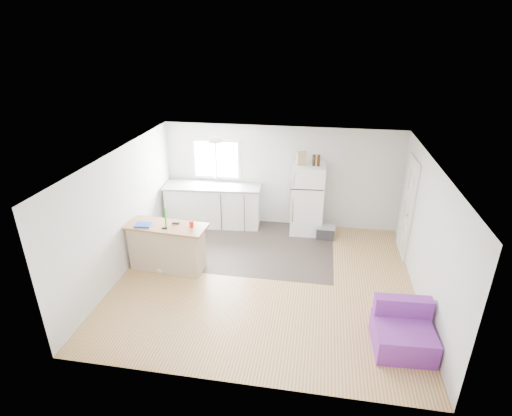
{
  "coord_description": "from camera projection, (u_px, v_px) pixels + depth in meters",
  "views": [
    {
      "loc": [
        0.89,
        -6.35,
        4.37
      ],
      "look_at": [
        -0.29,
        0.7,
        1.16
      ],
      "focal_mm": 28.0,
      "sensor_mm": 36.0,
      "label": 1
    }
  ],
  "objects": [
    {
      "name": "tool_a",
      "position": [
        176.0,
        223.0,
        7.66
      ],
      "size": [
        0.14,
        0.06,
        0.03
      ],
      "primitive_type": "cube",
      "rotation": [
        0.0,
        0.0,
        0.05
      ],
      "color": "black",
      "rests_on": "peninsula"
    },
    {
      "name": "bottle_right",
      "position": [
        318.0,
        160.0,
        8.67
      ],
      "size": [
        0.08,
        0.08,
        0.25
      ],
      "primitive_type": "cylinder",
      "rotation": [
        0.0,
        0.0,
        0.22
      ],
      "color": "#331E09",
      "rests_on": "refrigerator"
    },
    {
      "name": "mop",
      "position": [
        162.0,
        262.0,
        7.78
      ],
      "size": [
        0.31,
        0.39,
        1.43
      ],
      "rotation": [
        0.0,
        0.0,
        0.46
      ],
      "color": "green",
      "rests_on": "floor"
    },
    {
      "name": "blue_tray",
      "position": [
        143.0,
        225.0,
        7.59
      ],
      "size": [
        0.33,
        0.26,
        0.04
      ],
      "primitive_type": "cube",
      "rotation": [
        0.0,
        0.0,
        0.14
      ],
      "color": "blue",
      "rests_on": "peninsula"
    },
    {
      "name": "tool_b",
      "position": [
        164.0,
        228.0,
        7.48
      ],
      "size": [
        0.1,
        0.04,
        0.03
      ],
      "primitive_type": "cube",
      "rotation": [
        0.0,
        0.0,
        0.0
      ],
      "color": "black",
      "rests_on": "peninsula"
    },
    {
      "name": "ceiling_fixture",
      "position": [
        215.0,
        140.0,
        7.93
      ],
      "size": [
        0.3,
        0.3,
        0.07
      ],
      "primitive_type": "cylinder",
      "color": "white",
      "rests_on": "ceiling"
    },
    {
      "name": "room",
      "position": [
        266.0,
        223.0,
        7.15
      ],
      "size": [
        5.51,
        5.01,
        2.41
      ],
      "color": "olive",
      "rests_on": "ground"
    },
    {
      "name": "window",
      "position": [
        216.0,
        159.0,
        9.47
      ],
      "size": [
        1.18,
        0.06,
        0.98
      ],
      "color": "white",
      "rests_on": "back_wall"
    },
    {
      "name": "interior_door",
      "position": [
        407.0,
        208.0,
        8.2
      ],
      "size": [
        0.11,
        0.92,
        2.1
      ],
      "color": "white",
      "rests_on": "right_wall"
    },
    {
      "name": "refrigerator",
      "position": [
        307.0,
        199.0,
        9.13
      ],
      "size": [
        0.76,
        0.73,
        1.64
      ],
      "rotation": [
        0.0,
        0.0,
        0.06
      ],
      "color": "white",
      "rests_on": "floor"
    },
    {
      "name": "kitchen_cabinets",
      "position": [
        213.0,
        205.0,
        9.6
      ],
      "size": [
        2.32,
        0.9,
        1.31
      ],
      "rotation": [
        0.0,
        0.0,
        0.09
      ],
      "color": "white",
      "rests_on": "floor"
    },
    {
      "name": "vinyl_zone",
      "position": [
        241.0,
        244.0,
        8.87
      ],
      "size": [
        4.05,
        2.5,
        0.0
      ],
      "primitive_type": "cube",
      "color": "#352B27",
      "rests_on": "floor"
    },
    {
      "name": "cardboard_box",
      "position": [
        302.0,
        158.0,
        8.72
      ],
      "size": [
        0.22,
        0.16,
        0.3
      ],
      "primitive_type": "cube",
      "rotation": [
        0.0,
        0.0,
        0.32
      ],
      "color": "tan",
      "rests_on": "refrigerator"
    },
    {
      "name": "red_cup",
      "position": [
        191.0,
        224.0,
        7.53
      ],
      "size": [
        0.09,
        0.09,
        0.12
      ],
      "primitive_type": "cylinder",
      "rotation": [
        0.0,
        0.0,
        -0.09
      ],
      "color": "red",
      "rests_on": "peninsula"
    },
    {
      "name": "purple_seat",
      "position": [
        403.0,
        333.0,
        5.93
      ],
      "size": [
        0.89,
        0.84,
        0.7
      ],
      "rotation": [
        0.0,
        0.0,
        0.05
      ],
      "color": "purple",
      "rests_on": "floor"
    },
    {
      "name": "bottle_left",
      "position": [
        314.0,
        160.0,
        8.68
      ],
      "size": [
        0.09,
        0.09,
        0.25
      ],
      "primitive_type": "cylinder",
      "rotation": [
        0.0,
        0.0,
        -0.29
      ],
      "color": "#331E09",
      "rests_on": "refrigerator"
    },
    {
      "name": "cooler",
      "position": [
        325.0,
        232.0,
        9.08
      ],
      "size": [
        0.42,
        0.29,
        0.32
      ],
      "rotation": [
        0.0,
        0.0,
        0.02
      ],
      "color": "#2B2B2D",
      "rests_on": "floor"
    },
    {
      "name": "cleaner_jug",
      "position": [
        185.0,
        269.0,
        7.72
      ],
      "size": [
        0.14,
        0.11,
        0.29
      ],
      "rotation": [
        0.0,
        0.0,
        0.15
      ],
      "color": "silver",
      "rests_on": "floor"
    },
    {
      "name": "peninsula",
      "position": [
        167.0,
        247.0,
        7.81
      ],
      "size": [
        1.59,
        0.71,
        0.95
      ],
      "rotation": [
        0.0,
        0.0,
        -0.08
      ],
      "color": "#C1AA8B",
      "rests_on": "floor"
    }
  ]
}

